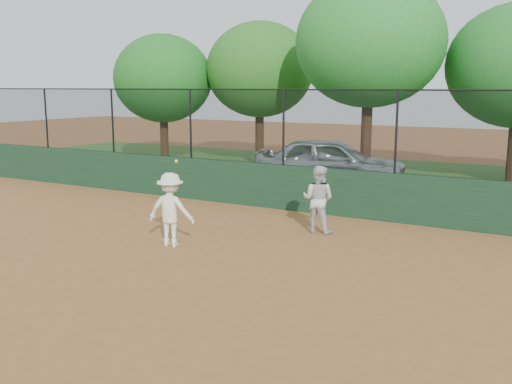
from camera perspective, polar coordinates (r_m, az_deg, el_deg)
The scene contains 10 objects.
ground at distance 10.27m, azimuth -10.05°, elevation -8.17°, with size 80.00×80.00×0.00m, color #975D30.
back_wall at distance 15.09m, azimuth 4.41°, elevation 0.33°, with size 26.00×0.20×1.20m, color #1C3E24.
grass_strip at distance 20.71m, azimuth 11.41°, elevation 1.26°, with size 36.00×12.00×0.01m, color #275119.
parked_car at distance 18.60m, azimuth 7.50°, elevation 2.93°, with size 1.96×4.88×1.66m, color #B8BEC3.
player_second at distance 12.90m, azimuth 6.23°, elevation -0.72°, with size 0.74×0.58×1.52m, color silver.
player_main at distance 11.85m, azimuth -8.51°, elevation -1.76°, with size 1.09×0.83×1.88m.
fence_assembly at distance 14.90m, azimuth 4.40°, elevation 6.54°, with size 26.00×0.06×2.00m.
tree_0 at distance 24.61m, azimuth -9.32°, elevation 11.11°, with size 4.25×3.86×5.42m.
tree_1 at distance 23.59m, azimuth 0.36°, elevation 12.11°, with size 4.45×4.05×5.85m.
tree_2 at distance 19.70m, azimuth 11.28°, elevation 14.46°, with size 4.98×4.52×6.84m.
Camera 1 is at (6.23, -7.48, 3.26)m, focal length 40.00 mm.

